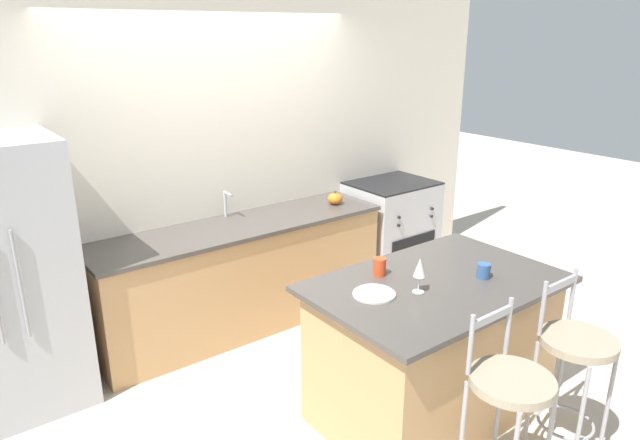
{
  "coord_description": "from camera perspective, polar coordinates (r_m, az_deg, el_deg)",
  "views": [
    {
      "loc": [
        -2.09,
        -3.45,
        2.37
      ],
      "look_at": [
        0.15,
        -0.5,
        1.13
      ],
      "focal_mm": 32.0,
      "sensor_mm": 36.0,
      "label": 1
    }
  ],
  "objects": [
    {
      "name": "ground_plane",
      "position": [
        4.68,
        -5.27,
        -11.99
      ],
      "size": [
        18.0,
        18.0,
        0.0
      ],
      "primitive_type": "plane",
      "color": "beige"
    },
    {
      "name": "wall_back",
      "position": [
        4.75,
        -10.27,
        5.86
      ],
      "size": [
        6.0,
        0.07,
        2.7
      ],
      "color": "beige",
      "rests_on": "ground_plane"
    },
    {
      "name": "back_counter",
      "position": [
        4.76,
        -7.86,
        -5.42
      ],
      "size": [
        2.46,
        0.68,
        0.9
      ],
      "color": "tan",
      "rests_on": "ground_plane"
    },
    {
      "name": "sink_faucet",
      "position": [
        4.73,
        -9.37,
        1.87
      ],
      "size": [
        0.02,
        0.13,
        0.22
      ],
      "color": "#ADAFB5",
      "rests_on": "back_counter"
    },
    {
      "name": "kitchen_island",
      "position": [
        3.74,
        11.17,
        -12.44
      ],
      "size": [
        1.53,
        1.0,
        0.93
      ],
      "color": "tan",
      "rests_on": "ground_plane"
    },
    {
      "name": "oven_range",
      "position": [
        5.67,
        7.03,
        -0.99
      ],
      "size": [
        0.79,
        0.66,
        0.97
      ],
      "color": "#B7B7BC",
      "rests_on": "ground_plane"
    },
    {
      "name": "bar_stool_near",
      "position": [
        3.07,
        18.27,
        -16.96
      ],
      "size": [
        0.41,
        0.41,
        1.1
      ],
      "color": "#99999E",
      "rests_on": "ground_plane"
    },
    {
      "name": "bar_stool_far",
      "position": [
        3.52,
        24.06,
        -12.73
      ],
      "size": [
        0.41,
        0.41,
        1.1
      ],
      "color": "#99999E",
      "rests_on": "ground_plane"
    },
    {
      "name": "dinner_plate",
      "position": [
        3.29,
        5.43,
        -7.33
      ],
      "size": [
        0.25,
        0.25,
        0.02
      ],
      "color": "beige",
      "rests_on": "kitchen_island"
    },
    {
      "name": "wine_glass",
      "position": [
        3.31,
        9.93,
        -4.77
      ],
      "size": [
        0.07,
        0.07,
        0.21
      ],
      "color": "white",
      "rests_on": "kitchen_island"
    },
    {
      "name": "coffee_mug",
      "position": [
        3.62,
        16.06,
        -4.9
      ],
      "size": [
        0.11,
        0.08,
        0.09
      ],
      "color": "#335689",
      "rests_on": "kitchen_island"
    },
    {
      "name": "tumbler_cup",
      "position": [
        3.53,
        5.97,
        -4.67
      ],
      "size": [
        0.08,
        0.08,
        0.11
      ],
      "color": "red",
      "rests_on": "kitchen_island"
    },
    {
      "name": "pumpkin_decoration",
      "position": [
        5.04,
        1.51,
        2.15
      ],
      "size": [
        0.13,
        0.13,
        0.13
      ],
      "color": "orange",
      "rests_on": "back_counter"
    }
  ]
}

